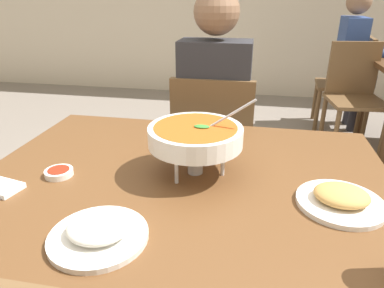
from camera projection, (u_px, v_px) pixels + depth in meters
name	position (u px, v px, depth m)	size (l,w,h in m)	color
dining_table_main	(184.00, 202.00, 1.16)	(1.33, 1.00, 0.74)	brown
chair_diner_main	(213.00, 145.00, 1.92)	(0.44, 0.44, 0.90)	brown
diner_main	(215.00, 102.00, 1.85)	(0.40, 0.45, 1.31)	#2D2D38
curry_bowl	(195.00, 136.00, 1.09)	(0.33, 0.30, 0.26)	silver
rice_plate	(98.00, 232.00, 0.83)	(0.24, 0.24, 0.06)	white
appetizer_plate	(341.00, 199.00, 0.96)	(0.24, 0.24, 0.06)	white
sauce_dish	(59.00, 172.00, 1.12)	(0.09, 0.09, 0.02)	white
napkin_folded	(1.00, 187.00, 1.04)	(0.12, 0.08, 0.02)	white
chair_bg_left	(351.00, 78.00, 3.38)	(0.47, 0.47, 0.90)	brown
chair_bg_corner	(354.00, 90.00, 2.97)	(0.49, 0.49, 0.90)	brown
patron_bg_left	(354.00, 53.00, 3.30)	(0.45, 0.40, 1.31)	#2D2D38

